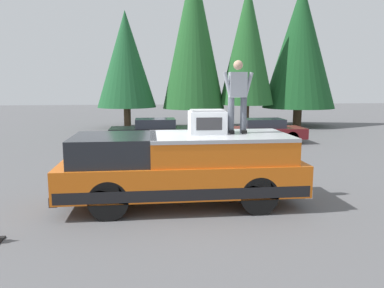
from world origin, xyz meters
name	(u,v)px	position (x,y,z in m)	size (l,w,h in m)	color
ground_plane	(186,204)	(0.00, 0.00, 0.00)	(90.00, 90.00, 0.00)	#565659
pickup_truck	(182,168)	(-0.02, 0.09, 0.87)	(2.01, 5.54, 1.65)	orange
compressor_unit	(207,122)	(0.12, -0.52, 1.93)	(0.65, 0.84, 0.56)	silver
person_on_truck_bed	(238,95)	(0.13, -1.24, 2.55)	(0.29, 0.72, 1.69)	#4C515B
parked_car_maroon	(261,131)	(9.04, -4.53, 0.58)	(1.64, 4.10, 1.16)	maroon
parked_car_black	(154,131)	(9.64, 0.61, 0.58)	(1.64, 4.10, 1.16)	black
conifer_far_left	(300,46)	(16.21, -9.18, 5.27)	(4.75, 4.75, 9.34)	#4C3826
conifer_left	(247,44)	(15.56, -5.44, 5.28)	(3.49, 3.49, 9.09)	#4C3826
conifer_center_left	(194,34)	(16.20, -2.09, 5.95)	(4.00, 4.00, 10.67)	#4C3826
conifer_center_right	(126,60)	(16.32, 2.22, 4.34)	(3.74, 3.74, 7.37)	#4C3826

